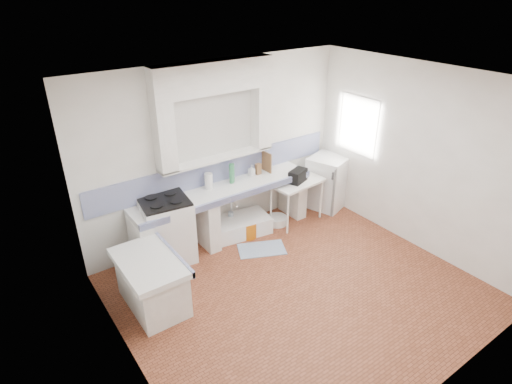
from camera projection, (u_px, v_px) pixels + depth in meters
floor at (299, 291)px, 5.76m from camera, size 4.50×4.50×0.00m
ceiling at (311, 84)px, 4.49m from camera, size 4.50×4.50×0.00m
wall_back at (219, 151)px, 6.57m from camera, size 4.50×0.00×4.50m
wall_front at (457, 288)px, 3.68m from camera, size 4.50×0.00×4.50m
wall_left at (123, 266)px, 3.96m from camera, size 0.00×4.50×4.50m
wall_right at (418, 159)px, 6.29m from camera, size 0.00×4.50×4.50m
alcove_mass at (214, 77)px, 5.90m from camera, size 1.90×0.25×0.45m
window_frame at (365, 124)px, 7.16m from camera, size 0.35×0.86×1.06m
lace_valance at (362, 103)px, 6.92m from camera, size 0.01×0.84×0.24m
counter_slab at (225, 191)px, 6.55m from camera, size 3.00×0.60×0.08m
counter_lip at (234, 198)px, 6.35m from camera, size 3.00×0.04×0.10m
counter_pier_left at (142, 245)px, 6.03m from camera, size 0.20×0.55×0.82m
counter_pier_mid at (206, 223)px, 6.57m from camera, size 0.20×0.55×0.82m
counter_pier_right at (293, 193)px, 7.48m from camera, size 0.20×0.55×0.82m
peninsula_top at (149, 263)px, 5.23m from camera, size 0.70×1.10×0.08m
peninsula_base at (152, 285)px, 5.39m from camera, size 0.60×1.00×0.62m
peninsula_lip at (174, 254)px, 5.40m from camera, size 0.04×1.10×0.10m
backsplash at (220, 169)px, 6.70m from camera, size 4.27×0.03×0.40m
stove at (167, 231)px, 6.22m from camera, size 0.77×0.75×0.97m
sink at (238, 227)px, 7.01m from camera, size 1.10×0.70×0.25m
side_table at (296, 201)px, 7.27m from camera, size 0.95×0.58×0.04m
fridge at (327, 182)px, 7.72m from camera, size 0.79×0.79×0.96m
bucket_red at (224, 232)px, 6.85m from camera, size 0.37×0.37×0.26m
bucket_orange at (248, 229)px, 6.92m from camera, size 0.33×0.33×0.27m
bucket_blue at (257, 222)px, 7.12m from camera, size 0.36×0.36×0.27m
basin_white at (277, 220)px, 7.30m from camera, size 0.40×0.40×0.13m
water_bottle_a at (222, 227)px, 6.97m from camera, size 0.08×0.08×0.27m
water_bottle_b at (231, 221)px, 7.07m from camera, size 0.11×0.11×0.34m
black_bag at (298, 176)px, 7.03m from camera, size 0.39×0.30×0.21m
green_bottle_a at (231, 174)px, 6.64m from camera, size 0.09×0.09×0.32m
green_bottle_b at (232, 173)px, 6.70m from camera, size 0.08×0.08×0.30m
knife_block at (258, 169)px, 6.98m from camera, size 0.09×0.08×0.18m
cutting_board at (267, 162)px, 7.04m from camera, size 0.03×0.25×0.34m
paper_towel at (209, 181)px, 6.48m from camera, size 0.16×0.16×0.25m
soap_bottle at (252, 170)px, 6.92m from camera, size 0.10×0.10×0.19m
rug at (262, 249)px, 6.63m from camera, size 0.84×0.68×0.01m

